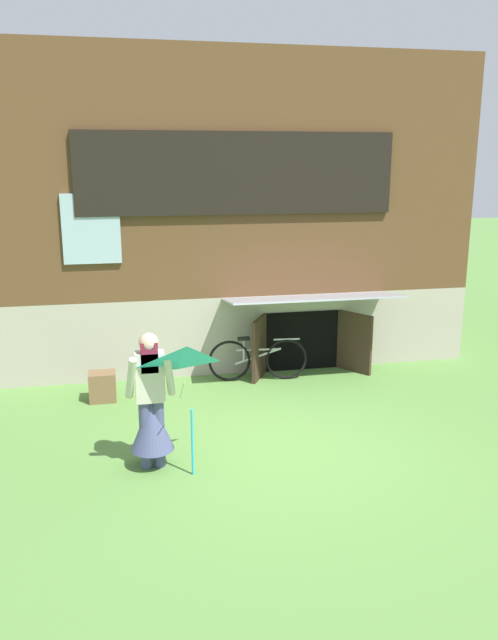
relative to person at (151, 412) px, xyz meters
name	(u,v)px	position (x,y,z in m)	size (l,w,h in m)	color
ground_plane	(282,447)	(1.67, 0.22, -0.71)	(60.00, 60.00, 0.00)	#56843D
log_house	(217,208)	(1.67, 5.55, 1.98)	(8.44, 5.78, 5.38)	#ADA393
person	(151,412)	(0.00, 0.00, 0.00)	(0.61, 0.53, 1.68)	#474C75
kite	(188,379)	(0.39, -0.53, 0.57)	(0.87, 0.93, 1.53)	#2DB2CC
bicycle_silver	(258,359)	(1.91, 2.80, -0.34)	(1.67, 0.20, 0.76)	black
wooden_crate	(102,386)	(-0.64, 2.37, -0.48)	(0.40, 0.34, 0.45)	brown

